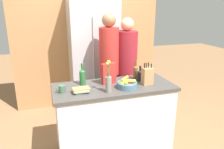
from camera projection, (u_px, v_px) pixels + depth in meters
ground_plane at (114, 147)px, 2.98m from camera, size 14.00×14.00×0.00m
kitchen_island at (114, 118)px, 2.84m from camera, size 1.50×0.65×0.90m
back_wall_wood at (88, 37)px, 4.06m from camera, size 2.70×0.12×2.60m
refrigerator at (93, 55)px, 3.82m from camera, size 0.81×0.63×2.05m
fruit_bowl at (127, 84)px, 2.62m from camera, size 0.24×0.24×0.13m
knife_block at (147, 76)px, 2.73m from camera, size 0.13×0.11×0.28m
flower_vase at (108, 81)px, 2.46m from camera, size 0.07×0.07×0.38m
cereal_box at (109, 74)px, 2.74m from camera, size 0.19×0.10×0.27m
coffee_mug at (62, 89)px, 2.48m from camera, size 0.11×0.08×0.08m
book_stack at (81, 90)px, 2.49m from camera, size 0.20×0.16×0.05m
bottle_oil at (82, 76)px, 2.72m from camera, size 0.07×0.07×0.28m
bottle_vinegar at (140, 75)px, 2.86m from camera, size 0.07×0.07×0.20m
bottle_wine at (135, 72)px, 2.94m from camera, size 0.06×0.06×0.26m
person_at_sink at (109, 64)px, 3.30m from camera, size 0.30×0.30×1.75m
person_in_blue at (126, 66)px, 3.40m from camera, size 0.33×0.33×1.68m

